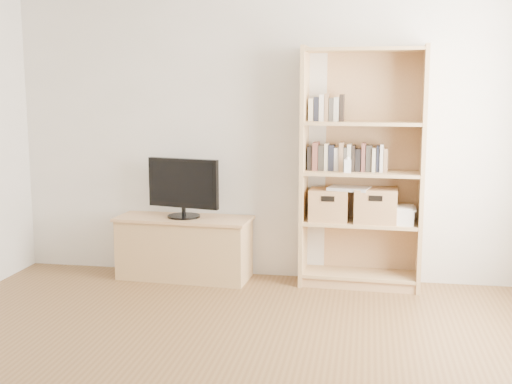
% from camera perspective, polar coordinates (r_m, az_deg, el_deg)
% --- Properties ---
extents(back_wall, '(4.50, 0.02, 2.60)m').
position_cam_1_polar(back_wall, '(5.58, 1.01, 5.56)').
color(back_wall, silver).
rests_on(back_wall, floor).
extents(tv_stand, '(1.16, 0.49, 0.52)m').
position_cam_1_polar(tv_stand, '(5.69, -6.38, -5.05)').
color(tv_stand, tan).
rests_on(tv_stand, floor).
extents(bookshelf, '(1.01, 0.39, 2.00)m').
position_cam_1_polar(bookshelf, '(5.36, 9.40, 2.05)').
color(bookshelf, tan).
rests_on(bookshelf, floor).
extents(television, '(0.66, 0.20, 0.52)m').
position_cam_1_polar(television, '(5.58, -6.48, 0.36)').
color(television, black).
rests_on(television, tv_stand).
extents(books_row_mid, '(0.79, 0.17, 0.21)m').
position_cam_1_polar(books_row_mid, '(5.38, 9.43, 2.97)').
color(books_row_mid, black).
rests_on(books_row_mid, bookshelf).
extents(books_row_upper, '(0.40, 0.15, 0.21)m').
position_cam_1_polar(books_row_upper, '(5.37, 7.16, 7.40)').
color(books_row_upper, black).
rests_on(books_row_upper, bookshelf).
extents(baby_monitor, '(0.06, 0.04, 0.11)m').
position_cam_1_polar(baby_monitor, '(5.26, 8.14, 2.29)').
color(baby_monitor, white).
rests_on(baby_monitor, bookshelf).
extents(basket_left, '(0.33, 0.27, 0.26)m').
position_cam_1_polar(basket_left, '(5.42, 6.50, -1.13)').
color(basket_left, '#986844').
rests_on(basket_left, bookshelf).
extents(basket_right, '(0.36, 0.30, 0.28)m').
position_cam_1_polar(basket_right, '(5.40, 10.61, -1.17)').
color(basket_right, '#986844').
rests_on(basket_right, bookshelf).
extents(laptop, '(0.37, 0.29, 0.03)m').
position_cam_1_polar(laptop, '(5.38, 8.28, 0.32)').
color(laptop, silver).
rests_on(laptop, basket_left).
extents(magazine_stack, '(0.20, 0.27, 0.12)m').
position_cam_1_polar(magazine_stack, '(5.41, 12.93, -2.10)').
color(magazine_stack, beige).
rests_on(magazine_stack, bookshelf).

